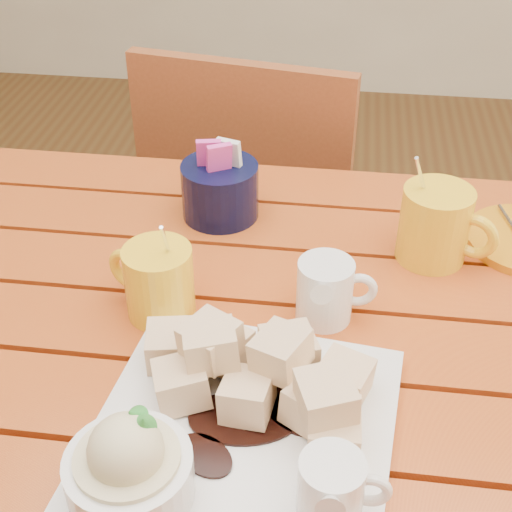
# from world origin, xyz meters

# --- Properties ---
(table) EXTENTS (1.20, 0.79, 0.75)m
(table) POSITION_xyz_m (0.00, 0.00, 0.64)
(table) COLOR #9D3014
(table) RESTS_ON ground
(dessert_plate) EXTENTS (0.31, 0.31, 0.11)m
(dessert_plate) POSITION_xyz_m (-0.01, -0.16, 0.78)
(dessert_plate) COLOR white
(dessert_plate) RESTS_ON table
(coffee_mug_left) EXTENTS (0.11, 0.08, 0.13)m
(coffee_mug_left) POSITION_xyz_m (-0.12, 0.03, 0.80)
(coffee_mug_left) COLOR yellow
(coffee_mug_left) RESTS_ON table
(coffee_mug_right) EXTENTS (0.12, 0.09, 0.15)m
(coffee_mug_right) POSITION_xyz_m (0.20, 0.18, 0.80)
(coffee_mug_right) COLOR yellow
(coffee_mug_right) RESTS_ON table
(cream_pitcher) EXTENTS (0.09, 0.08, 0.08)m
(cream_pitcher) POSITION_xyz_m (0.07, 0.04, 0.79)
(cream_pitcher) COLOR white
(cream_pitcher) RESTS_ON table
(sugar_caddy) EXTENTS (0.11, 0.11, 0.12)m
(sugar_caddy) POSITION_xyz_m (-0.09, 0.24, 0.79)
(sugar_caddy) COLOR black
(sugar_caddy) RESTS_ON table
(chair_far) EXTENTS (0.47, 0.47, 0.86)m
(chair_far) POSITION_xyz_m (-0.08, 0.64, 0.48)
(chair_far) COLOR brown
(chair_far) RESTS_ON ground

